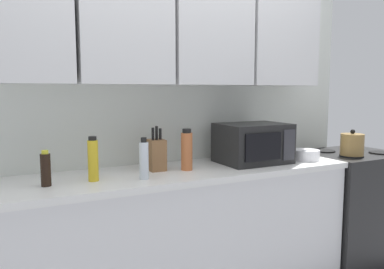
{
  "coord_description": "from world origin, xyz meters",
  "views": [
    {
      "loc": [
        -1.0,
        -2.49,
        1.41
      ],
      "look_at": [
        0.14,
        -0.25,
        1.12
      ],
      "focal_mm": 35.33,
      "sensor_mm": 36.0,
      "label": 1
    }
  ],
  "objects": [
    {
      "name": "kettle",
      "position": [
        1.43,
        -0.46,
        1.0
      ],
      "size": [
        0.17,
        0.17,
        0.2
      ],
      "color": "olive",
      "rests_on": "stove_range"
    },
    {
      "name": "microwave",
      "position": [
        0.6,
        -0.31,
        1.04
      ],
      "size": [
        0.48,
        0.37,
        0.28
      ],
      "color": "black",
      "rests_on": "counter_run"
    },
    {
      "name": "bottle_spice_jar",
      "position": [
        0.06,
        -0.32,
        1.03
      ],
      "size": [
        0.07,
        0.07,
        0.27
      ],
      "color": "#BC6638",
      "rests_on": "counter_run"
    },
    {
      "name": "counter_run",
      "position": [
        0.0,
        -0.3,
        0.45
      ],
      "size": [
        2.42,
        0.63,
        0.9
      ],
      "color": "silver",
      "rests_on": "ground_plane"
    },
    {
      "name": "bottle_soy_dark",
      "position": [
        -0.8,
        -0.36,
        0.99
      ],
      "size": [
        0.05,
        0.05,
        0.2
      ],
      "color": "black",
      "rests_on": "counter_run"
    },
    {
      "name": "bottle_yellow_mustard",
      "position": [
        -0.54,
        -0.35,
        1.02
      ],
      "size": [
        0.06,
        0.06,
        0.26
      ],
      "color": "gold",
      "rests_on": "counter_run"
    },
    {
      "name": "stove_range",
      "position": [
        1.6,
        -0.32,
        0.45
      ],
      "size": [
        0.76,
        0.64,
        0.91
      ],
      "color": "black",
      "rests_on": "ground_plane"
    },
    {
      "name": "wall_back_with_cabinets",
      "position": [
        0.0,
        -0.07,
        1.58
      ],
      "size": [
        3.29,
        0.38,
        2.6
      ],
      "color": "silver",
      "rests_on": "ground_plane"
    },
    {
      "name": "knife_block",
      "position": [
        -0.12,
        -0.24,
        1.0
      ],
      "size": [
        0.1,
        0.12,
        0.29
      ],
      "color": "brown",
      "rests_on": "counter_run"
    },
    {
      "name": "bottle_clear_tall",
      "position": [
        -0.27,
        -0.44,
        1.01
      ],
      "size": [
        0.05,
        0.05,
        0.24
      ],
      "color": "silver",
      "rests_on": "counter_run"
    },
    {
      "name": "bowl_ceramic_small",
      "position": [
        1.01,
        -0.41,
        0.94
      ],
      "size": [
        0.2,
        0.2,
        0.08
      ],
      "primitive_type": "cylinder",
      "color": "silver",
      "rests_on": "counter_run"
    }
  ]
}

